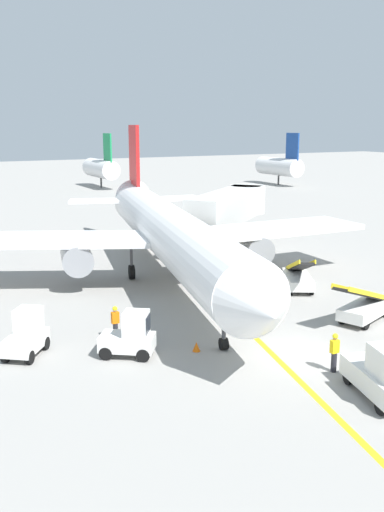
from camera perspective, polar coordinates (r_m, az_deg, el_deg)
ground_plane at (r=27.05m, az=10.90°, el=-9.44°), size 300.00×300.00×0.00m
taxi_line_yellow at (r=30.71m, az=4.73°, el=-6.50°), size 19.20×77.80×0.01m
airliner at (r=37.40m, az=-2.38°, el=2.45°), size 27.93×34.96×10.10m
jet_bridge at (r=48.26m, az=3.94°, el=4.93°), size 11.46×10.04×4.85m
baggage_tug_near_wing at (r=26.16m, az=-6.08°, el=-7.87°), size 2.71×2.45×2.10m
baggage_tug_by_cargo_door at (r=27.23m, az=-15.95°, el=-7.47°), size 2.49×2.70×2.10m
belt_loader_forward_hold at (r=36.98m, az=10.41°, el=-2.06°), size 3.54×4.97×2.59m
belt_loader_aft_hold at (r=31.90m, az=16.62°, el=-4.80°), size 5.12×2.93×2.59m
ground_crew_marshaller at (r=25.16m, az=13.83°, el=-9.08°), size 0.36×0.24×1.70m
ground_crew_wing_walker at (r=28.13m, az=-7.55°, el=-6.45°), size 0.36×0.24×1.70m
safety_cone_nose_right at (r=26.80m, az=0.43°, el=-8.90°), size 0.36×0.36×0.44m
safety_cone_tail_area at (r=31.83m, az=-16.40°, el=-5.88°), size 0.36×0.36×0.44m
distant_aircraft_far_left at (r=96.56m, az=-8.94°, el=8.55°), size 3.00×10.10×8.80m
distant_aircraft_mid_left at (r=101.19m, az=8.59°, el=8.75°), size 3.00×10.10×8.80m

